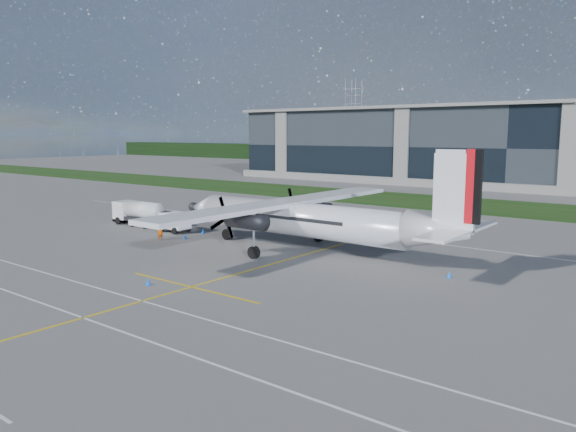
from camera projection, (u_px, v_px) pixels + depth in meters
ground at (434, 210)px, 74.91m from camera, size 400.00×400.00×0.00m
grass_strip at (457, 204)px, 81.15m from camera, size 400.00×18.00×0.04m
terminal_building at (523, 148)px, 105.02m from camera, size 120.00×20.00×15.00m
pylon_west at (353, 120)px, 207.22m from camera, size 9.00×4.60×30.00m
yellow_taxiway_centerline at (327, 248)px, 49.68m from camera, size 0.20×70.00×0.01m
white_lane_line at (54, 308)px, 32.79m from camera, size 90.00×0.15×0.01m
turboprop_aircraft at (309, 200)px, 47.29m from camera, size 29.06×30.13×9.04m
fuel_tanker_truck at (136, 213)px, 62.35m from camera, size 7.23×2.35×2.71m
baggage_tug at (175, 222)px, 57.94m from camera, size 3.34×2.00×2.00m
ground_crew_person at (160, 230)px, 53.61m from camera, size 0.73×0.87×1.82m
safety_cone_nose_port at (185, 236)px, 54.31m from camera, size 0.36×0.36×0.50m
safety_cone_stbdwing at (371, 225)px, 60.67m from camera, size 0.36×0.36×0.50m
safety_cone_nose_stbd at (203, 231)px, 57.20m from camera, size 0.36×0.36×0.50m
safety_cone_tail at (449, 274)px, 39.58m from camera, size 0.36×0.36×0.50m
safety_cone_portwing at (148, 281)px, 37.63m from camera, size 0.36×0.36×0.50m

